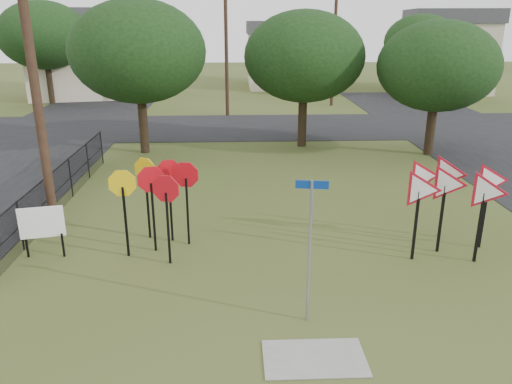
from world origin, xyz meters
TOP-DOWN VIEW (x-y plane):
  - ground at (0.00, 0.00)m, footprint 140.00×140.00m
  - street_far at (0.00, 20.00)m, footprint 60.00×8.00m
  - curb_pad at (0.00, -2.40)m, footprint 2.00×1.20m
  - street_name_sign at (0.04, -1.07)m, footprint 0.66×0.12m
  - stop_sign_cluster at (-3.68, 2.77)m, footprint 2.40×2.05m
  - yield_sign_cluster at (4.44, 2.34)m, footprint 3.33×2.24m
  - info_board at (-6.81, 2.34)m, footprint 1.17×0.29m
  - utility_pole_main at (-7.24, 4.50)m, footprint 3.55×0.33m
  - far_pole_a at (-2.00, 24.00)m, footprint 1.40×0.24m
  - far_pole_b at (6.00, 28.00)m, footprint 1.40×0.24m
  - far_pole_c at (-10.00, 30.00)m, footprint 1.40×0.24m
  - fence_run at (-7.60, 6.25)m, footprint 0.05×11.55m
  - house_left at (-14.00, 34.00)m, footprint 10.58×8.88m
  - house_mid at (4.00, 40.00)m, footprint 8.40×8.40m
  - house_right at (18.00, 36.00)m, footprint 8.30×8.30m
  - tree_near_left at (-6.00, 14.00)m, footprint 6.40×6.40m
  - tree_near_mid at (2.00, 15.00)m, footprint 6.00×6.00m
  - tree_near_right at (8.00, 13.00)m, footprint 5.60×5.60m
  - tree_far_left at (-16.00, 30.00)m, footprint 6.80×6.80m
  - tree_far_right at (14.00, 32.00)m, footprint 6.00×6.00m

SIDE VIEW (x-z plane):
  - ground at x=0.00m, z-range 0.00..0.00m
  - street_far at x=0.00m, z-range 0.00..0.02m
  - curb_pad at x=0.00m, z-range 0.00..0.02m
  - fence_run at x=-7.60m, z-range 0.03..1.53m
  - info_board at x=-6.81m, z-range 0.24..1.72m
  - street_name_sign at x=0.04m, z-range 0.22..3.45m
  - stop_sign_cluster at x=-3.68m, z-range 0.61..3.13m
  - yield_sign_cluster at x=4.44m, z-range 0.61..3.21m
  - house_mid at x=4.00m, z-range 0.05..6.25m
  - house_left at x=-14.00m, z-range 0.05..7.25m
  - house_right at x=18.00m, z-range 0.05..7.25m
  - tree_near_right at x=8.00m, z-range 1.06..7.39m
  - far_pole_b at x=6.00m, z-range 0.10..8.60m
  - tree_near_mid at x=2.00m, z-range 1.14..7.94m
  - tree_far_right at x=14.00m, z-range 1.14..7.94m
  - far_pole_a at x=-2.00m, z-range 0.10..9.10m
  - far_pole_c at x=-10.00m, z-range 0.10..9.10m
  - tree_near_left at x=-6.00m, z-range 1.22..8.49m
  - tree_far_left at x=-16.00m, z-range 1.31..9.04m
  - utility_pole_main at x=-7.24m, z-range 0.21..10.21m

